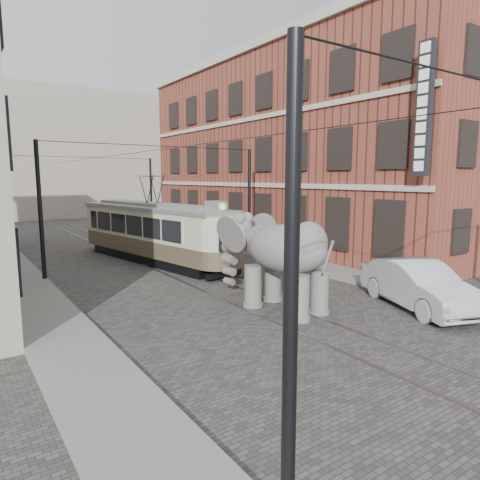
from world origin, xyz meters
TOP-DOWN VIEW (x-y plane):
  - ground at (0.00, 0.00)m, footprint 120.00×120.00m
  - tram_rails at (0.00, 0.00)m, footprint 1.54×80.00m
  - sidewalk_right at (6.00, 0.00)m, footprint 2.00×60.00m
  - sidewalk_left at (-6.50, 0.00)m, footprint 2.00×60.00m
  - brick_building at (11.00, 9.00)m, footprint 8.00×26.00m
  - distant_block at (0.00, 40.00)m, footprint 28.00×10.00m
  - catenary at (-0.20, 5.00)m, footprint 11.00×30.20m
  - tram at (0.11, 7.64)m, footprint 4.28×11.73m
  - elephant at (0.40, -2.86)m, footprint 3.74×5.68m
  - parked_car at (4.28, -5.27)m, footprint 3.39×5.23m

SIDE VIEW (x-z plane):
  - ground at x=0.00m, z-range 0.00..0.00m
  - tram_rails at x=0.00m, z-range 0.00..0.02m
  - sidewalk_right at x=6.00m, z-range 0.00..0.15m
  - sidewalk_left at x=-6.50m, z-range 0.00..0.15m
  - parked_car at x=4.28m, z-range 0.00..1.63m
  - elephant at x=0.40m, z-range 0.00..3.22m
  - tram at x=0.11m, z-range 0.00..4.56m
  - catenary at x=-0.20m, z-range 0.00..6.00m
  - brick_building at x=11.00m, z-range 0.00..12.00m
  - distant_block at x=0.00m, z-range 0.00..14.00m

